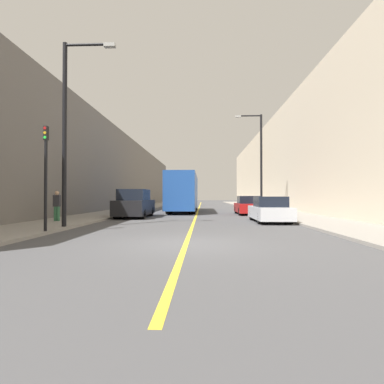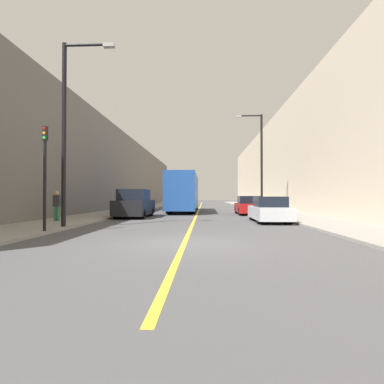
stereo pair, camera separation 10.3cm
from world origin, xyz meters
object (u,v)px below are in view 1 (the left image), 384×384
Objects in this scene: car_right_mid at (248,206)px; street_lamp_right at (259,157)px; bus at (183,192)px; traffic_light at (46,174)px; car_right_near at (270,211)px; street_lamp_left at (69,123)px; parked_suv_left at (135,204)px; pedestrian at (57,205)px.

street_lamp_right is (1.33, 2.42, 4.28)m from car_right_mid.
bus is 2.73× the size of traffic_light.
bus is 2.60× the size of car_right_mid.
car_right_near is 0.51× the size of street_lamp_left.
parked_suv_left is 0.59× the size of street_lamp_left.
parked_suv_left reaches higher than pedestrian.
street_lamp_right is at bearing 82.82° from car_right_near.
street_lamp_left is at bearing -129.14° from street_lamp_right.
car_right_mid is 16.29m from traffic_light.
traffic_light is at bearing -68.07° from pedestrian.
bus is 13.67m from pedestrian.
pedestrian is at bearing 123.98° from street_lamp_left.
parked_suv_left is (-2.91, -7.58, -0.96)m from bus.
bus is 17.40m from traffic_light.
street_lamp_left is 0.96× the size of street_lamp_right.
car_right_mid is 1.05× the size of traffic_light.
pedestrian is at bearing -140.74° from street_lamp_right.
parked_suv_left is 1.20× the size of traffic_light.
street_lamp_right is at bearing 39.26° from pedestrian.
street_lamp_right is (1.20, 9.55, 4.30)m from car_right_near.
traffic_light is at bearing -127.16° from car_right_mid.
bus is 6.78× the size of pedestrian.
street_lamp_right reaches higher than bus.
car_right_near is 1.04× the size of traffic_light.
parked_suv_left is 8.55m from street_lamp_left.
car_right_near is (8.57, -3.50, -0.24)m from parked_suv_left.
pedestrian is (-3.24, -4.59, 0.07)m from parked_suv_left.
street_lamp_left is at bearing -105.47° from bus.
parked_suv_left is 1.14× the size of car_right_mid.
parked_suv_left is 9.19m from car_right_mid.
traffic_light is at bearing -104.18° from bus.
bus reaches higher than parked_suv_left.
car_right_near is 0.49× the size of street_lamp_right.
street_lamp_right reaches higher than street_lamp_left.
street_lamp_right reaches higher than traffic_light.
street_lamp_left is 5.03× the size of pedestrian.
street_lamp_right reaches higher than parked_suv_left.
street_lamp_right is 5.25× the size of pedestrian.
bus is at bearing 144.46° from car_right_mid.
car_right_mid is 2.61× the size of pedestrian.
traffic_light is (-9.79, -12.92, 1.68)m from car_right_mid.
pedestrian is (-11.68, -8.22, 0.30)m from car_right_mid.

